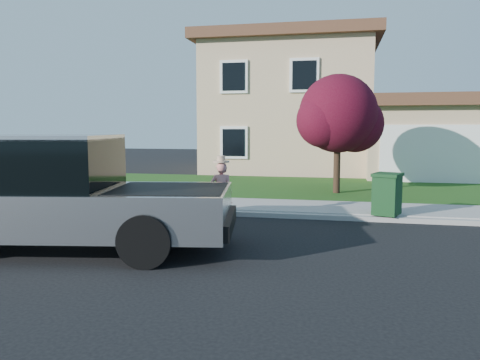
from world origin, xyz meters
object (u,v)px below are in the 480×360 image
at_px(ornamental_tree, 339,117).
at_px(trash_bin, 387,194).
at_px(woman, 221,191).
at_px(pickup_truck, 55,197).

bearing_deg(ornamental_tree, trash_bin, -73.69).
bearing_deg(woman, ornamental_tree, -131.42).
bearing_deg(pickup_truck, trash_bin, 24.39).
height_order(pickup_truck, ornamental_tree, ornamental_tree).
bearing_deg(pickup_truck, woman, 42.40).
height_order(ornamental_tree, trash_bin, ornamental_tree).
xyz_separation_m(pickup_truck, woman, (2.39, 3.04, -0.23)).
height_order(pickup_truck, woman, pickup_truck).
xyz_separation_m(pickup_truck, ornamental_tree, (5.10, 8.28, 1.62)).
height_order(woman, ornamental_tree, ornamental_tree).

